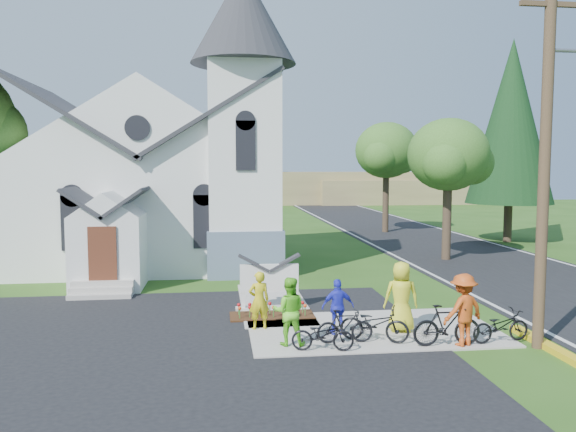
{
  "coord_description": "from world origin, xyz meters",
  "views": [
    {
      "loc": [
        -2.8,
        -14.68,
        4.64
      ],
      "look_at": [
        -0.37,
        5.0,
        2.9
      ],
      "focal_mm": 35.0,
      "sensor_mm": 36.0,
      "label": 1
    }
  ],
  "objects": [
    {
      "name": "ground",
      "position": [
        0.0,
        0.0,
        0.0
      ],
      "size": [
        120.0,
        120.0,
        0.0
      ],
      "primitive_type": "plane",
      "color": "#295016",
      "rests_on": "ground"
    },
    {
      "name": "parking_lot",
      "position": [
        -7.0,
        -2.0,
        0.01
      ],
      "size": [
        20.0,
        16.0,
        0.02
      ],
      "primitive_type": "cube",
      "color": "black",
      "rests_on": "ground"
    },
    {
      "name": "road",
      "position": [
        10.0,
        15.0,
        0.01
      ],
      "size": [
        8.0,
        90.0,
        0.02
      ],
      "primitive_type": "cube",
      "color": "black",
      "rests_on": "ground"
    },
    {
      "name": "sidewalk",
      "position": [
        1.5,
        0.5,
        0.03
      ],
      "size": [
        7.0,
        4.0,
        0.05
      ],
      "primitive_type": "cube",
      "color": "#A7A197",
      "rests_on": "ground"
    },
    {
      "name": "church",
      "position": [
        -5.48,
        12.48,
        5.25
      ],
      "size": [
        12.35,
        12.0,
        13.0
      ],
      "color": "white",
      "rests_on": "ground"
    },
    {
      "name": "church_sign",
      "position": [
        -1.2,
        3.2,
        1.03
      ],
      "size": [
        2.2,
        0.4,
        1.7
      ],
      "color": "#A7A197",
      "rests_on": "ground"
    },
    {
      "name": "flower_bed",
      "position": [
        -1.2,
        2.3,
        0.04
      ],
      "size": [
        2.6,
        1.1,
        0.07
      ],
      "primitive_type": "cube",
      "color": "#351F0E",
      "rests_on": "ground"
    },
    {
      "name": "utility_pole",
      "position": [
        5.36,
        -1.5,
        5.4
      ],
      "size": [
        3.45,
        0.28,
        10.0
      ],
      "color": "#4A3325",
      "rests_on": "ground"
    },
    {
      "name": "tree_road_near",
      "position": [
        8.5,
        12.0,
        5.21
      ],
      "size": [
        4.0,
        4.0,
        7.05
      ],
      "color": "#3A2C1F",
      "rests_on": "ground"
    },
    {
      "name": "tree_road_mid",
      "position": [
        9.0,
        24.0,
        5.78
      ],
      "size": [
        4.4,
        4.4,
        7.8
      ],
      "color": "#3A2C1F",
      "rests_on": "ground"
    },
    {
      "name": "conifer",
      "position": [
        15.0,
        18.0,
        7.39
      ],
      "size": [
        5.2,
        5.2,
        12.4
      ],
      "color": "#3A2C1F",
      "rests_on": "ground"
    },
    {
      "name": "distant_hills",
      "position": [
        3.36,
        56.33,
        2.17
      ],
      "size": [
        61.0,
        10.0,
        5.6
      ],
      "color": "olive",
      "rests_on": "ground"
    },
    {
      "name": "cyclist_0",
      "position": [
        -1.7,
        0.91,
        0.88
      ],
      "size": [
        0.66,
        0.48,
        1.65
      ],
      "primitive_type": "imported",
      "rotation": [
        0.0,
        0.0,
        3.3
      ],
      "color": "gold",
      "rests_on": "sidewalk"
    },
    {
      "name": "bike_0",
      "position": [
        -0.26,
        -1.2,
        0.46
      ],
      "size": [
        1.63,
        0.79,
        0.82
      ],
      "primitive_type": "imported",
      "rotation": [
        0.0,
        0.0,
        1.41
      ],
      "color": "black",
      "rests_on": "sidewalk"
    },
    {
      "name": "cyclist_1",
      "position": [
        -1.03,
        -0.61,
        0.93
      ],
      "size": [
        0.96,
        0.8,
        1.77
      ],
      "primitive_type": "imported",
      "rotation": [
        0.0,
        0.0,
        2.98
      ],
      "color": "#69D928",
      "rests_on": "sidewalk"
    },
    {
      "name": "bike_1",
      "position": [
        0.43,
        -0.65,
        0.5
      ],
      "size": [
        1.49,
        0.45,
        0.89
      ],
      "primitive_type": "imported",
      "rotation": [
        0.0,
        0.0,
        1.55
      ],
      "color": "black",
      "rests_on": "sidewalk"
    },
    {
      "name": "cyclist_2",
      "position": [
        0.41,
        0.13,
        0.82
      ],
      "size": [
        0.91,
        0.4,
        1.53
      ],
      "primitive_type": "imported",
      "rotation": [
        0.0,
        0.0,
        3.17
      ],
      "color": "#2B32D9",
      "rests_on": "sidewalk"
    },
    {
      "name": "bike_2",
      "position": [
        1.23,
        -0.62,
        0.53
      ],
      "size": [
        1.92,
        1.29,
        0.95
      ],
      "primitive_type": "imported",
      "rotation": [
        0.0,
        0.0,
        1.17
      ],
      "color": "black",
      "rests_on": "sidewalk"
    },
    {
      "name": "cyclist_3",
      "position": [
        3.41,
        -1.2,
        0.98
      ],
      "size": [
        1.37,
        1.06,
        1.87
      ],
      "primitive_type": "imported",
      "rotation": [
        0.0,
        0.0,
        3.49
      ],
      "color": "#C34815",
      "rests_on": "sidewalk"
    },
    {
      "name": "bike_3",
      "position": [
        2.98,
        -1.2,
        0.59
      ],
      "size": [
        1.8,
        0.52,
        1.08
      ],
      "primitive_type": "imported",
      "rotation": [
        0.0,
        0.0,
        1.58
      ],
      "color": "black",
      "rests_on": "sidewalk"
    },
    {
      "name": "cyclist_4",
      "position": [
        2.22,
        0.19,
        1.04
      ],
      "size": [
        1.04,
        0.75,
        1.97
      ],
      "primitive_type": "imported",
      "rotation": [
        0.0,
        0.0,
        3.01
      ],
      "color": "yellow",
      "rests_on": "sidewalk"
    },
    {
      "name": "bike_4",
      "position": [
        4.5,
        -1.09,
        0.48
      ],
      "size": [
        1.72,
        0.81,
        0.87
      ],
      "primitive_type": "imported",
      "rotation": [
        0.0,
        0.0,
        1.72
      ],
      "color": "black",
      "rests_on": "sidewalk"
    }
  ]
}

